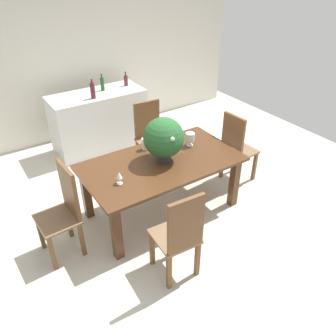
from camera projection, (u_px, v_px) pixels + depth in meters
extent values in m
plane|color=beige|center=(158.00, 205.00, 4.52)|extent=(7.04, 7.04, 0.00)
cube|color=beige|center=(73.00, 61.00, 5.64)|extent=(6.40, 0.10, 2.60)
cube|color=#4C2D19|center=(162.00, 163.00, 4.06)|extent=(1.89, 1.05, 0.04)
cube|color=#4C2D19|center=(117.00, 233.00, 3.58)|extent=(0.09, 0.09, 0.70)
cube|color=#4C2D19|center=(234.00, 182.00, 4.36)|extent=(0.09, 0.09, 0.70)
cube|color=#4C2D19|center=(86.00, 193.00, 4.16)|extent=(0.09, 0.09, 0.70)
cube|color=#4C2D19|center=(195.00, 155.00, 4.94)|extent=(0.09, 0.09, 0.70)
cube|color=brown|center=(40.00, 233.00, 3.75)|extent=(0.05, 0.05, 0.45)
cube|color=brown|center=(52.00, 253.00, 3.50)|extent=(0.05, 0.05, 0.45)
cube|color=brown|center=(69.00, 221.00, 3.92)|extent=(0.05, 0.05, 0.45)
cube|color=brown|center=(82.00, 239.00, 3.67)|extent=(0.05, 0.05, 0.45)
cube|color=brown|center=(57.00, 219.00, 3.58)|extent=(0.42, 0.46, 0.03)
cube|color=brown|center=(69.00, 190.00, 3.51)|extent=(0.06, 0.41, 0.58)
cube|color=brown|center=(148.00, 165.00, 4.94)|extent=(0.05, 0.05, 0.45)
cube|color=brown|center=(170.00, 159.00, 5.09)|extent=(0.05, 0.05, 0.45)
cube|color=brown|center=(138.00, 154.00, 5.21)|extent=(0.05, 0.05, 0.45)
cube|color=brown|center=(159.00, 148.00, 5.36)|extent=(0.05, 0.05, 0.45)
cube|color=brown|center=(153.00, 142.00, 5.02)|extent=(0.47, 0.47, 0.03)
cube|color=brown|center=(147.00, 119.00, 5.01)|extent=(0.40, 0.07, 0.56)
cube|color=brown|center=(255.00, 166.00, 4.91)|extent=(0.05, 0.05, 0.45)
cube|color=brown|center=(238.00, 157.00, 5.13)|extent=(0.05, 0.05, 0.45)
cube|color=brown|center=(238.00, 174.00, 4.74)|extent=(0.05, 0.05, 0.45)
cube|color=brown|center=(222.00, 164.00, 4.97)|extent=(0.05, 0.05, 0.45)
cube|color=brown|center=(240.00, 151.00, 4.81)|extent=(0.42, 0.42, 0.03)
cube|color=brown|center=(233.00, 135.00, 4.56)|extent=(0.06, 0.37, 0.57)
cube|color=brown|center=(179.00, 237.00, 3.70)|extent=(0.05, 0.05, 0.45)
cube|color=brown|center=(152.00, 248.00, 3.56)|extent=(0.05, 0.05, 0.45)
cube|color=brown|center=(197.00, 259.00, 3.44)|extent=(0.05, 0.05, 0.45)
cube|color=brown|center=(169.00, 271.00, 3.30)|extent=(0.05, 0.05, 0.45)
cube|color=brown|center=(175.00, 236.00, 3.37)|extent=(0.43, 0.46, 0.03)
cube|color=brown|center=(186.00, 225.00, 3.06)|extent=(0.38, 0.07, 0.58)
cylinder|color=#333338|center=(164.00, 155.00, 4.05)|extent=(0.17, 0.17, 0.12)
sphere|color=#235628|center=(164.00, 138.00, 3.92)|extent=(0.48, 0.48, 0.48)
sphere|color=silver|center=(173.00, 143.00, 3.83)|extent=(0.05, 0.05, 0.05)
sphere|color=silver|center=(180.00, 133.00, 3.97)|extent=(0.05, 0.05, 0.05)
sphere|color=silver|center=(178.00, 133.00, 3.85)|extent=(0.04, 0.04, 0.04)
sphere|color=silver|center=(172.00, 139.00, 3.71)|extent=(0.05, 0.05, 0.05)
cylinder|color=silver|center=(145.00, 149.00, 4.29)|extent=(0.07, 0.07, 0.01)
cylinder|color=silver|center=(145.00, 147.00, 4.28)|extent=(0.03, 0.03, 0.03)
cylinder|color=silver|center=(145.00, 142.00, 4.24)|extent=(0.08, 0.08, 0.11)
cylinder|color=silver|center=(190.00, 145.00, 4.38)|extent=(0.09, 0.09, 0.01)
cylinder|color=silver|center=(190.00, 143.00, 4.36)|extent=(0.02, 0.02, 0.05)
cylinder|color=silver|center=(190.00, 137.00, 4.31)|extent=(0.12, 0.12, 0.11)
cylinder|color=silver|center=(120.00, 183.00, 3.67)|extent=(0.06, 0.06, 0.00)
cylinder|color=silver|center=(120.00, 180.00, 3.65)|extent=(0.01, 0.01, 0.07)
cone|color=silver|center=(119.00, 175.00, 3.61)|extent=(0.07, 0.07, 0.08)
cube|color=silver|center=(99.00, 121.00, 5.63)|extent=(1.52, 0.65, 0.95)
cylinder|color=#511E28|center=(126.00, 81.00, 5.64)|extent=(0.06, 0.06, 0.16)
cylinder|color=#511E28|center=(125.00, 74.00, 5.58)|extent=(0.02, 0.02, 0.07)
cylinder|color=#511E28|center=(93.00, 91.00, 5.13)|extent=(0.07, 0.07, 0.24)
cylinder|color=#511E28|center=(92.00, 81.00, 5.05)|extent=(0.03, 0.03, 0.06)
cylinder|color=#194C1E|center=(102.00, 84.00, 5.43)|extent=(0.06, 0.06, 0.21)
cylinder|color=#194C1E|center=(101.00, 76.00, 5.36)|extent=(0.02, 0.02, 0.07)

